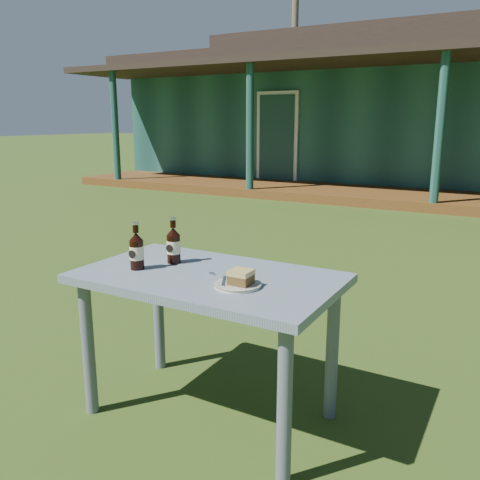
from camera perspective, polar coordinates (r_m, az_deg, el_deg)
The scene contains 10 objects.
ground at distance 3.95m, azimuth 9.43°, elevation -7.82°, with size 80.00×80.00×0.00m, color #334916.
pavilion at distance 12.93m, azimuth 24.74°, elevation 13.01°, with size 15.80×8.30×3.45m.
tree_left at distance 23.24m, azimuth 6.19°, elevation 22.76°, with size 0.28×0.28×10.50m, color brown.
cafe_table at distance 2.38m, azimuth -3.58°, elevation -6.17°, with size 1.20×0.70×0.72m.
plate at distance 2.17m, azimuth -0.25°, elevation -5.03°, with size 0.20×0.20×0.01m.
cake_slice at distance 2.15m, azimuth 0.11°, elevation -4.17°, with size 0.09×0.09×0.06m.
fork at distance 2.19m, azimuth -1.85°, elevation -4.64°, with size 0.01×0.14×0.00m, color silver.
cola_bottle_near at distance 2.53m, azimuth -7.47°, elevation -0.55°, with size 0.07×0.07×0.23m.
cola_bottle_far at distance 2.45m, azimuth -11.53°, elevation -1.17°, with size 0.07×0.07×0.23m.
bottle_cap at distance 2.34m, azimuth -3.21°, elevation -3.81°, with size 0.03×0.03×0.01m, color silver.
Camera 1 is at (1.23, -3.48, 1.41)m, focal length 38.00 mm.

